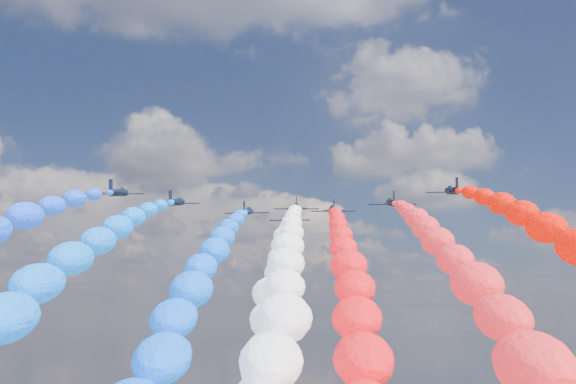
# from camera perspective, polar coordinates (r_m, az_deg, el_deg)

# --- Properties ---
(jet_0) EXTENTS (9.14, 12.32, 4.70)m
(jet_0) POSITION_cam_1_polar(r_m,az_deg,el_deg) (123.70, -13.76, -0.05)
(jet_0) COLOR black
(jet_1) EXTENTS (9.56, 12.62, 4.70)m
(jet_1) POSITION_cam_1_polar(r_m,az_deg,el_deg) (131.40, -9.16, -0.83)
(jet_1) COLOR black
(trail_1) EXTENTS (5.86, 113.11, 44.57)m
(trail_1) POSITION_cam_1_polar(r_m,az_deg,el_deg) (73.04, -18.55, -8.61)
(trail_1) COLOR #0B68F8
(jet_2) EXTENTS (9.43, 12.53, 4.70)m
(jet_2) POSITION_cam_1_polar(r_m,az_deg,el_deg) (140.93, -3.36, -1.62)
(jet_2) COLOR black
(trail_2) EXTENTS (5.86, 113.11, 44.57)m
(trail_2) POSITION_cam_1_polar(r_m,az_deg,el_deg) (81.09, -7.41, -9.23)
(trail_2) COLOR #0B56FA
(jet_3) EXTENTS (9.18, 12.34, 4.70)m
(jet_3) POSITION_cam_1_polar(r_m,az_deg,el_deg) (135.67, 0.68, -1.28)
(jet_3) COLOR black
(trail_3) EXTENTS (5.86, 113.11, 44.57)m
(trail_3) POSITION_cam_1_polar(r_m,az_deg,el_deg) (75.35, -0.34, -9.21)
(trail_3) COLOR white
(jet_4) EXTENTS (9.13, 12.31, 4.70)m
(jet_4) POSITION_cam_1_polar(r_m,az_deg,el_deg) (150.68, 0.17, -2.23)
(jet_4) COLOR black
(trail_4) EXTENTS (5.86, 113.11, 44.57)m
(trail_4) POSITION_cam_1_polar(r_m,az_deg,el_deg) (90.56, -1.04, -9.46)
(trail_4) COLOR white
(jet_5) EXTENTS (9.03, 12.24, 4.70)m
(jet_5) POSITION_cam_1_polar(r_m,az_deg,el_deg) (138.65, 3.71, -1.46)
(jet_5) COLOR black
(trail_5) EXTENTS (5.86, 113.11, 44.57)m
(trail_5) POSITION_cam_1_polar(r_m,az_deg,el_deg) (78.39, 5.12, -9.22)
(trail_5) COLOR red
(jet_6) EXTENTS (8.87, 12.12, 4.70)m
(jet_6) POSITION_cam_1_polar(r_m,az_deg,el_deg) (131.85, 8.49, -0.89)
(jet_6) COLOR black
(trail_6) EXTENTS (5.86, 113.11, 44.57)m
(trail_6) POSITION_cam_1_polar(r_m,az_deg,el_deg) (72.15, 14.13, -8.82)
(trail_6) COLOR red
(jet_7) EXTENTS (9.01, 12.22, 4.70)m
(jet_7) POSITION_cam_1_polar(r_m,az_deg,el_deg) (121.76, 13.34, 0.10)
(jet_7) COLOR black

